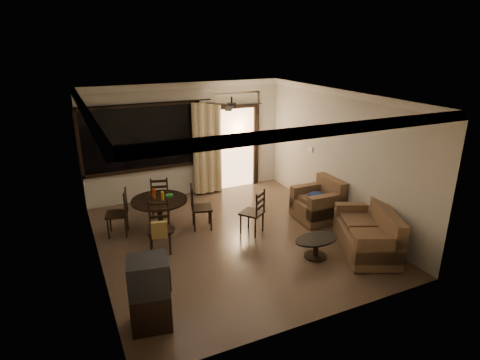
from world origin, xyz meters
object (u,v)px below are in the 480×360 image
dining_table (160,206)px  sofa (369,235)px  dining_chair_north (161,204)px  side_chair (252,220)px  coffee_table (316,245)px  dining_chair_west (118,222)px  tv_cabinet (150,293)px  armchair (320,203)px  dining_chair_south (160,237)px  dining_chair_east (201,215)px

dining_table → sofa: (3.31, -2.45, -0.22)m
dining_chair_north → side_chair: bearing=146.8°
coffee_table → dining_chair_west: bearing=141.9°
dining_chair_north → tv_cabinet: 3.71m
sofa → dining_chair_west: bearing=171.4°
armchair → side_chair: size_ratio=0.97×
dining_chair_south → side_chair: (1.89, -0.04, -0.03)m
dining_table → dining_chair_east: bearing=-14.7°
dining_chair_east → tv_cabinet: tv_cabinet is taller
sofa → side_chair: bearing=160.2°
dining_table → armchair: dining_table is taller
dining_chair_south → sofa: dining_chair_south is taller
dining_chair_west → dining_chair_east: bearing=90.0°
tv_cabinet → side_chair: 3.18m
dining_chair_east → sofa: bearing=-117.3°
dining_chair_west → coffee_table: size_ratio=1.13×
dining_chair_east → dining_chair_west: bearing=90.0°
dining_chair_south → dining_chair_north: size_ratio=1.00×
armchair → side_chair: (-1.63, 0.02, -0.09)m
dining_chair_east → armchair: (2.50, -0.67, 0.09)m
dining_chair_north → armchair: size_ratio=1.04×
dining_chair_north → coffee_table: 3.64m
coffee_table → dining_chair_north: bearing=125.1°
dining_chair_south → coffee_table: bearing=-14.4°
dining_chair_west → dining_chair_north: 1.15m
dining_table → armchair: bearing=-15.0°
tv_cabinet → armchair: (4.15, 1.91, -0.15)m
dining_chair_south → side_chair: 1.89m
dining_chair_east → dining_chair_south: same height
dining_chair_west → coffee_table: dining_chair_west is taller
dining_chair_east → coffee_table: (1.48, -2.01, -0.04)m
coffee_table → side_chair: side_chair is taller
dining_chair_west → tv_cabinet: (-0.04, -3.00, 0.24)m
side_chair → sofa: bearing=100.3°
dining_chair_north → sofa: 4.47m
dining_chair_south → side_chair: bearing=13.4°
dining_chair_north → sofa: (3.11, -3.21, 0.06)m
dining_table → side_chair: (1.67, -0.87, -0.28)m
side_chair → dining_chair_east: bearing=-72.8°
dining_chair_south → dining_chair_north: same height
dining_chair_west → dining_chair_north: (1.01, 0.55, 0.00)m
tv_cabinet → sofa: tv_cabinet is taller
dining_chair_east → dining_chair_north: bearing=46.8°
tv_cabinet → side_chair: bearing=47.6°
dining_table → coffee_table: (2.29, -2.22, -0.31)m
sofa → armchair: bearing=114.3°
dining_chair_west → armchair: bearing=89.7°
dining_chair_south → sofa: bearing=-10.1°
dining_table → sofa: dining_table is taller
armchair → side_chair: side_chair is taller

